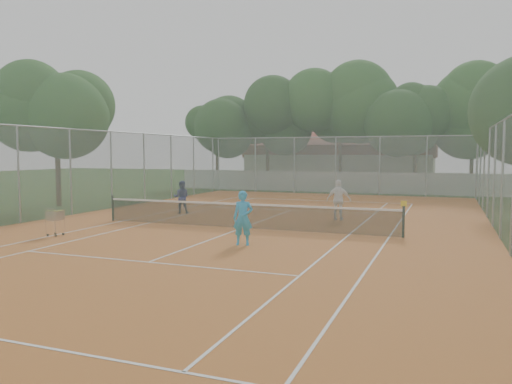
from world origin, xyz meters
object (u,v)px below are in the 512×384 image
(clubhouse, at_px, (341,160))
(player_far_left, at_px, (181,197))
(player_near, at_px, (243,218))
(tennis_net, at_px, (242,215))
(ball_hopper, at_px, (55,222))
(player_far_right, at_px, (339,200))

(clubhouse, distance_m, player_far_left, 25.82)
(player_far_left, bearing_deg, player_near, 109.95)
(player_near, distance_m, player_far_left, 8.79)
(tennis_net, bearing_deg, ball_hopper, -143.27)
(clubhouse, height_order, player_far_right, clubhouse)
(clubhouse, bearing_deg, player_far_left, -95.59)
(player_near, xyz_separation_m, player_far_left, (-5.88, 6.54, -0.08))
(player_near, xyz_separation_m, ball_hopper, (-6.70, -0.78, -0.36))
(clubhouse, bearing_deg, ball_hopper, -95.78)
(player_far_left, distance_m, ball_hopper, 7.37)
(tennis_net, height_order, player_far_left, player_far_left)
(tennis_net, distance_m, clubhouse, 29.12)
(player_far_left, bearing_deg, ball_hopper, 61.56)
(ball_hopper, bearing_deg, tennis_net, 18.51)
(tennis_net, distance_m, player_far_left, 5.62)
(player_far_left, xyz_separation_m, player_far_right, (7.49, 0.28, 0.10))
(player_near, height_order, ball_hopper, player_near)
(player_far_left, relative_size, ball_hopper, 1.59)
(tennis_net, distance_m, player_near, 3.50)
(player_far_left, bearing_deg, tennis_net, 121.47)
(clubhouse, relative_size, player_far_right, 9.40)
(player_near, distance_m, ball_hopper, 6.76)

